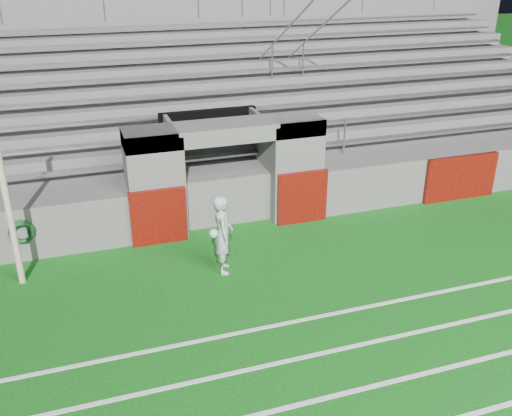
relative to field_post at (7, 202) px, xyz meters
name	(u,v)px	position (x,y,z in m)	size (l,w,h in m)	color
ground	(275,294)	(4.83, -2.10, -1.82)	(90.00, 90.00, 0.00)	#0E5411
field_post	(7,202)	(0.00, 0.00, 0.00)	(0.13, 0.13, 3.65)	beige
stadium_structure	(187,120)	(4.83, 5.87, -0.33)	(26.00, 8.48, 5.42)	#5A5856
goalkeeper_with_ball	(223,234)	(4.11, -0.87, -0.95)	(0.60, 0.71, 1.75)	#B7BDC1
hose_coil	(22,232)	(0.07, 0.83, -1.07)	(0.56, 0.15, 0.56)	#0B3818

